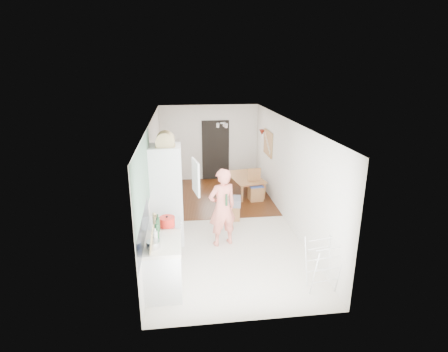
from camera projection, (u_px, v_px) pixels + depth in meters
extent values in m
cube|color=silver|center=(222.00, 223.00, 8.61)|extent=(3.20, 7.00, 0.01)
cube|color=#552A11|center=(215.00, 196.00, 10.36)|extent=(3.20, 3.30, 0.01)
cube|color=gray|center=(143.00, 179.00, 5.98)|extent=(0.02, 3.00, 1.30)
cube|color=black|center=(144.00, 230.00, 5.67)|extent=(0.02, 1.90, 0.50)
cube|color=black|center=(216.00, 150.00, 11.63)|extent=(0.90, 0.04, 2.00)
cube|color=silver|center=(164.00, 268.00, 5.92)|extent=(0.60, 0.90, 0.86)
cube|color=beige|center=(162.00, 243.00, 5.78)|extent=(0.62, 0.92, 0.06)
cube|color=silver|center=(165.00, 245.00, 6.63)|extent=(0.60, 0.60, 0.88)
cube|color=silver|center=(164.00, 223.00, 6.49)|extent=(0.60, 0.60, 0.04)
cube|color=silver|center=(167.00, 195.00, 7.40)|extent=(0.66, 0.66, 2.15)
cube|color=silver|center=(196.00, 177.00, 7.05)|extent=(0.14, 0.56, 0.70)
cube|color=white|center=(181.00, 173.00, 7.29)|extent=(0.02, 0.52, 0.66)
cube|color=tan|center=(268.00, 143.00, 10.13)|extent=(0.03, 0.90, 0.70)
cube|color=#A75E35|center=(268.00, 143.00, 10.13)|extent=(0.00, 0.94, 0.74)
cone|color=maroon|center=(262.00, 132.00, 10.68)|extent=(0.18, 0.18, 0.16)
imported|color=#F27E6A|center=(222.00, 201.00, 7.29)|extent=(0.85, 0.68, 2.01)
imported|color=#A75E35|center=(245.00, 186.00, 10.55)|extent=(0.94, 1.39, 0.45)
cube|color=slate|center=(232.00, 201.00, 8.64)|extent=(0.50, 0.50, 0.19)
cylinder|color=red|center=(167.00, 221.00, 6.32)|extent=(0.35, 0.35, 0.17)
cylinder|color=silver|center=(153.00, 244.00, 5.57)|extent=(0.28, 0.28, 0.11)
cylinder|color=#1E4425|center=(226.00, 200.00, 7.11)|extent=(0.05, 0.05, 0.24)
cylinder|color=#1E4425|center=(157.00, 232.00, 5.76)|extent=(0.08, 0.08, 0.30)
cylinder|color=#1E4425|center=(158.00, 224.00, 6.10)|extent=(0.07, 0.07, 0.26)
cylinder|color=beige|center=(155.00, 237.00, 5.71)|extent=(0.10, 0.10, 0.20)
cylinder|color=tan|center=(155.00, 222.00, 6.22)|extent=(0.08, 0.08, 0.23)
cylinder|color=tan|center=(158.00, 223.00, 6.23)|extent=(0.07, 0.07, 0.21)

